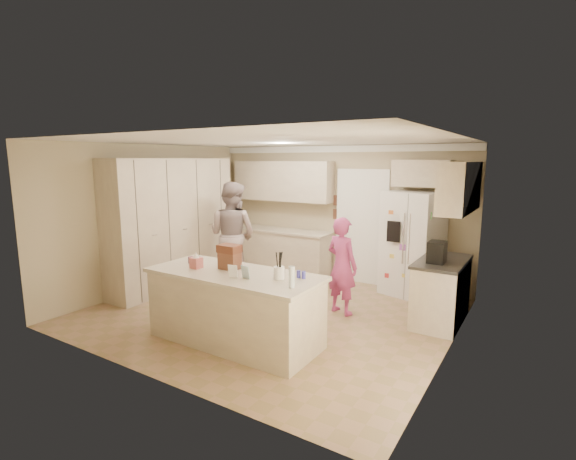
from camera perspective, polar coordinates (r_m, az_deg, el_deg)
The scene contains 41 objects.
floor at distance 6.58m, azimuth -2.40°, elevation -11.25°, with size 5.20×4.60×0.02m, color #927156.
ceiling at distance 6.15m, azimuth -2.58°, elevation 12.20°, with size 5.20×4.60×0.02m, color white.
wall_back at distance 8.22m, azimuth 6.68°, elevation 2.34°, with size 5.20×0.02×2.60m, color tan.
wall_front at distance 4.56m, azimuth -19.20°, elevation -4.00°, with size 5.20×0.02×2.60m, color tan.
wall_left at distance 7.99m, azimuth -18.12°, elevation 1.72°, with size 0.02×4.60×2.60m, color tan.
wall_right at distance 5.24m, azimuth 21.78°, elevation -2.43°, with size 0.02×4.60×2.60m, color tan.
crown_back at distance 8.11m, azimuth 6.69°, elevation 10.95°, with size 5.20×0.08×0.12m, color white.
pantry_bank at distance 7.90m, azimuth -15.51°, elevation 0.85°, with size 0.60×2.60×2.35m, color beige.
back_base_cab at distance 8.66m, azimuth -1.22°, elevation -3.01°, with size 2.20×0.60×0.88m, color beige.
back_countertop at distance 8.56m, azimuth -1.27°, elevation -0.02°, with size 2.24×0.63×0.04m, color beige.
back_upper_cab at distance 8.56m, azimuth -0.80°, elevation 6.72°, with size 2.20×0.35×0.80m, color beige.
doorway_opening at distance 8.01m, azimuth 10.10°, elevation 0.26°, with size 0.90×0.06×2.10m, color black.
doorway_casing at distance 7.98m, azimuth 10.01°, elevation 0.22°, with size 1.02×0.03×2.22m, color white.
wall_frame_upper at distance 8.15m, azimuth 6.72°, elevation 4.04°, with size 0.15×0.02×0.20m, color brown.
wall_frame_lower at distance 8.18m, azimuth 6.68°, elevation 2.16°, with size 0.15×0.02×0.20m, color brown.
refrigerator at distance 7.47m, azimuth 16.63°, elevation -1.84°, with size 0.90×0.70×1.80m, color white.
fridge_seam at distance 7.13m, azimuth 15.86°, elevation -2.33°, with size 0.01×0.02×1.78m, color gray.
fridge_dispenser at distance 7.14m, azimuth 14.23°, elevation -0.21°, with size 0.22×0.03×0.35m, color black.
fridge_handle_l at distance 7.10m, azimuth 15.49°, elevation -1.13°, with size 0.02×0.02×0.85m, color silver.
fridge_handle_r at distance 7.08m, azimuth 16.27°, elevation -1.21°, with size 0.02×0.02×0.85m, color silver.
over_fridge_cab at distance 7.42m, azimuth 17.85°, elevation 7.37°, with size 0.95×0.35×0.45m, color beige.
right_base_cab at distance 6.46m, azimuth 20.21°, elevation -8.02°, with size 0.60×1.20×0.88m, color beige.
right_countertop at distance 6.34m, azimuth 20.37°, elevation -4.04°, with size 0.63×1.24×0.04m, color #2D2B28.
right_upper_cab at distance 6.36m, azimuth 22.48°, elevation 5.46°, with size 0.35×1.50×0.70m, color beige.
coffee_maker at distance 6.12m, azimuth 19.71°, elevation -2.85°, with size 0.22×0.28×0.30m, color black.
island_base at distance 5.48m, azimuth -7.30°, elevation -10.64°, with size 2.20×0.90×0.88m, color beige.
island_top at distance 5.34m, azimuth -7.40°, elevation -6.01°, with size 2.28×0.96×0.05m, color beige.
utensil_crock at distance 4.98m, azimuth -1.23°, elevation -5.88°, with size 0.13×0.13×0.15m, color white.
tissue_box at distance 5.60m, azimuth -12.44°, elevation -4.41°, with size 0.13×0.13×0.14m, color #C1615F.
tissue_plume at distance 5.58m, azimuth -12.48°, elevation -3.31°, with size 0.08×0.08×0.08m, color white.
dollhouse_body at distance 5.47m, azimuth -7.98°, elevation -4.17°, with size 0.26×0.18×0.22m, color brown.
dollhouse_roof at distance 5.44m, azimuth -8.02°, elevation -2.53°, with size 0.28×0.20×0.10m, color #592D1E.
jam_jar at distance 5.88m, azimuth -13.16°, elevation -4.01°, with size 0.07×0.07×0.09m, color #59263F.
greeting_card_a at distance 5.07m, azimuth -7.55°, elevation -5.62°, with size 0.12×0.01×0.16m, color white.
greeting_card_b at distance 5.02m, azimuth -5.86°, elevation -5.75°, with size 0.12×0.01×0.16m, color silver.
water_bottle at distance 4.65m, azimuth 0.51°, elevation -6.43°, with size 0.07×0.07×0.24m, color silver.
shaker_salt at distance 5.04m, azimuth 1.46°, elevation -6.05°, with size 0.05×0.05×0.09m, color #33309D.
shaker_pepper at distance 5.01m, azimuth 2.15°, elevation -6.16°, with size 0.05×0.05×0.09m, color #33309D.
teen_boy at distance 7.69m, azimuth -7.61°, elevation -0.68°, with size 0.94×0.73×1.94m, color gray.
teen_girl at distance 6.38m, azimuth 7.38°, elevation -4.87°, with size 0.54×0.36×1.49m, color #BC3C6E.
fridge_magnets at distance 7.13m, azimuth 15.84°, elevation -2.34°, with size 0.76×0.02×1.44m, color tan, non-canonical shape.
Camera 1 is at (3.49, -5.06, 2.33)m, focal length 26.00 mm.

